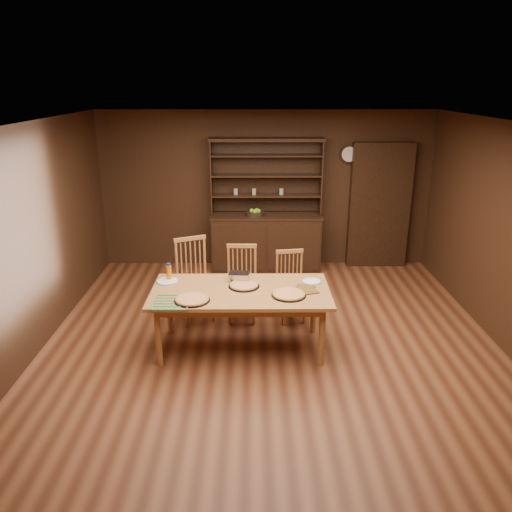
{
  "coord_description": "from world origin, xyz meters",
  "views": [
    {
      "loc": [
        -0.22,
        -5.24,
        3.02
      ],
      "look_at": [
        -0.18,
        0.4,
        1.04
      ],
      "focal_mm": 35.0,
      "sensor_mm": 36.0,
      "label": 1
    }
  ],
  "objects_px": {
    "dining_table": "(241,296)",
    "chair_center": "(242,280)",
    "juice_bottle": "(169,272)",
    "china_hutch": "(266,234)",
    "chair_left": "(194,276)",
    "chair_right": "(290,283)"
  },
  "relations": [
    {
      "from": "dining_table",
      "to": "chair_center",
      "type": "bearing_deg",
      "value": 90.27
    },
    {
      "from": "china_hutch",
      "to": "chair_right",
      "type": "height_order",
      "value": "china_hutch"
    },
    {
      "from": "china_hutch",
      "to": "chair_left",
      "type": "height_order",
      "value": "china_hutch"
    },
    {
      "from": "chair_center",
      "to": "chair_right",
      "type": "relative_size",
      "value": 1.08
    },
    {
      "from": "dining_table",
      "to": "chair_center",
      "type": "xyz_separation_m",
      "value": [
        -0.0,
        0.82,
        -0.14
      ]
    },
    {
      "from": "china_hutch",
      "to": "chair_left",
      "type": "bearing_deg",
      "value": -118.21
    },
    {
      "from": "china_hutch",
      "to": "chair_left",
      "type": "distance_m",
      "value": 2.12
    },
    {
      "from": "chair_left",
      "to": "chair_center",
      "type": "bearing_deg",
      "value": -26.62
    },
    {
      "from": "chair_right",
      "to": "chair_center",
      "type": "bearing_deg",
      "value": 170.41
    },
    {
      "from": "dining_table",
      "to": "juice_bottle",
      "type": "height_order",
      "value": "juice_bottle"
    },
    {
      "from": "juice_bottle",
      "to": "dining_table",
      "type": "bearing_deg",
      "value": -20.1
    },
    {
      "from": "chair_left",
      "to": "chair_right",
      "type": "xyz_separation_m",
      "value": [
        1.28,
        -0.03,
        -0.09
      ]
    },
    {
      "from": "china_hutch",
      "to": "chair_center",
      "type": "xyz_separation_m",
      "value": [
        -0.37,
        -1.89,
        -0.06
      ]
    },
    {
      "from": "dining_table",
      "to": "chair_right",
      "type": "relative_size",
      "value": 2.19
    },
    {
      "from": "juice_bottle",
      "to": "china_hutch",
      "type": "bearing_deg",
      "value": 62.69
    },
    {
      "from": "dining_table",
      "to": "juice_bottle",
      "type": "relative_size",
      "value": 9.75
    },
    {
      "from": "china_hutch",
      "to": "chair_center",
      "type": "distance_m",
      "value": 1.92
    },
    {
      "from": "dining_table",
      "to": "chair_right",
      "type": "distance_m",
      "value": 1.04
    },
    {
      "from": "chair_center",
      "to": "chair_left",
      "type": "bearing_deg",
      "value": 178.96
    },
    {
      "from": "china_hutch",
      "to": "juice_bottle",
      "type": "height_order",
      "value": "china_hutch"
    },
    {
      "from": "china_hutch",
      "to": "dining_table",
      "type": "bearing_deg",
      "value": -97.64
    },
    {
      "from": "dining_table",
      "to": "chair_right",
      "type": "height_order",
      "value": "chair_right"
    }
  ]
}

